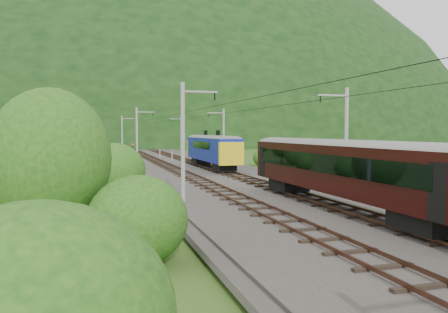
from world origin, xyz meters
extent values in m
plane|color=#274A17|center=(0.00, 0.00, 0.00)|extent=(600.00, 600.00, 0.00)
cube|color=#38332D|center=(0.00, 10.00, 0.15)|extent=(14.00, 220.00, 0.30)
cube|color=#543224|center=(-3.12, 10.00, 0.49)|extent=(0.08, 220.00, 0.15)
cube|color=#543224|center=(-1.68, 10.00, 0.49)|extent=(0.08, 220.00, 0.15)
cube|color=black|center=(-2.40, 10.00, 0.36)|extent=(2.40, 220.00, 0.12)
cube|color=#543224|center=(1.68, 10.00, 0.49)|extent=(0.08, 220.00, 0.15)
cube|color=#543224|center=(3.12, 10.00, 0.49)|extent=(0.08, 220.00, 0.15)
cube|color=black|center=(2.40, 10.00, 0.36)|extent=(2.40, 220.00, 0.12)
cylinder|color=gray|center=(-6.20, 0.00, 4.30)|extent=(0.28, 0.28, 8.00)
cube|color=gray|center=(-5.00, 0.00, 7.70)|extent=(2.40, 0.12, 0.12)
cylinder|color=black|center=(-4.00, 0.00, 7.40)|extent=(0.10, 0.10, 0.50)
cylinder|color=gray|center=(-6.20, 32.00, 4.30)|extent=(0.28, 0.28, 8.00)
cube|color=gray|center=(-5.00, 32.00, 7.70)|extent=(2.40, 0.12, 0.12)
cylinder|color=black|center=(-4.00, 32.00, 7.40)|extent=(0.10, 0.10, 0.50)
cylinder|color=gray|center=(-6.20, 64.00, 4.30)|extent=(0.28, 0.28, 8.00)
cube|color=gray|center=(-5.00, 64.00, 7.70)|extent=(2.40, 0.12, 0.12)
cylinder|color=black|center=(-4.00, 64.00, 7.40)|extent=(0.10, 0.10, 0.50)
cylinder|color=gray|center=(-6.20, 96.00, 4.30)|extent=(0.28, 0.28, 8.00)
cube|color=gray|center=(-5.00, 96.00, 7.70)|extent=(2.40, 0.12, 0.12)
cylinder|color=black|center=(-4.00, 96.00, 7.40)|extent=(0.10, 0.10, 0.50)
cylinder|color=gray|center=(-6.20, 128.00, 4.30)|extent=(0.28, 0.28, 8.00)
cube|color=gray|center=(-5.00, 128.00, 7.70)|extent=(2.40, 0.12, 0.12)
cylinder|color=black|center=(-4.00, 128.00, 7.40)|extent=(0.10, 0.10, 0.50)
cylinder|color=gray|center=(6.20, 0.00, 4.30)|extent=(0.28, 0.28, 8.00)
cube|color=gray|center=(5.00, 0.00, 7.70)|extent=(2.40, 0.12, 0.12)
cylinder|color=black|center=(4.00, 0.00, 7.40)|extent=(0.10, 0.10, 0.50)
cylinder|color=gray|center=(6.20, 32.00, 4.30)|extent=(0.28, 0.28, 8.00)
cube|color=gray|center=(5.00, 32.00, 7.70)|extent=(2.40, 0.12, 0.12)
cylinder|color=black|center=(4.00, 32.00, 7.40)|extent=(0.10, 0.10, 0.50)
cylinder|color=gray|center=(6.20, 64.00, 4.30)|extent=(0.28, 0.28, 8.00)
cube|color=gray|center=(5.00, 64.00, 7.70)|extent=(2.40, 0.12, 0.12)
cylinder|color=black|center=(4.00, 64.00, 7.40)|extent=(0.10, 0.10, 0.50)
cylinder|color=gray|center=(6.20, 96.00, 4.30)|extent=(0.28, 0.28, 8.00)
cube|color=gray|center=(5.00, 96.00, 7.70)|extent=(2.40, 0.12, 0.12)
cylinder|color=black|center=(4.00, 96.00, 7.40)|extent=(0.10, 0.10, 0.50)
cylinder|color=gray|center=(6.20, 128.00, 4.30)|extent=(0.28, 0.28, 8.00)
cube|color=gray|center=(5.00, 128.00, 7.70)|extent=(2.40, 0.12, 0.12)
cylinder|color=black|center=(4.00, 128.00, 7.40)|extent=(0.10, 0.10, 0.50)
cylinder|color=black|center=(-2.40, 10.00, 7.10)|extent=(0.03, 198.00, 0.03)
cylinder|color=black|center=(2.40, 10.00, 7.10)|extent=(0.03, 198.00, 0.03)
ellipsoid|color=black|center=(0.00, 260.00, 0.00)|extent=(504.00, 360.00, 244.00)
cube|color=black|center=(2.40, -5.37, 2.82)|extent=(2.72, 20.65, 2.82)
cylinder|color=gray|center=(2.40, -5.37, 4.09)|extent=(2.72, 20.55, 2.72)
cube|color=black|center=(1.02, -5.37, 3.16)|extent=(0.05, 18.18, 1.08)
cube|color=black|center=(3.78, -5.37, 3.16)|extent=(0.05, 18.18, 1.08)
cube|color=black|center=(2.40, -12.60, 0.99)|extent=(2.07, 3.00, 0.84)
cube|color=black|center=(2.40, 1.86, 0.99)|extent=(2.07, 3.00, 0.84)
cube|color=#132299|center=(2.40, 24.67, 2.82)|extent=(2.72, 16.90, 2.82)
cylinder|color=gray|center=(2.40, 24.67, 4.09)|extent=(2.72, 16.81, 2.72)
cube|color=black|center=(1.02, 24.67, 3.16)|extent=(0.05, 14.87, 1.08)
cube|color=black|center=(3.78, 24.67, 3.16)|extent=(0.05, 14.87, 1.08)
cube|color=black|center=(2.40, 18.76, 0.99)|extent=(2.07, 3.00, 0.84)
cube|color=black|center=(2.40, 30.58, 0.99)|extent=(2.07, 3.00, 0.84)
cube|color=gold|center=(2.40, 32.92, 2.64)|extent=(2.78, 0.50, 2.53)
cube|color=gold|center=(2.40, 16.42, 2.64)|extent=(2.78, 0.50, 2.53)
cube|color=black|center=(2.40, 27.67, 4.75)|extent=(0.08, 1.60, 0.84)
cylinder|color=red|center=(-0.61, 48.91, 1.05)|extent=(0.16, 0.16, 1.50)
cylinder|color=red|center=(0.42, 42.22, 1.01)|extent=(0.15, 0.15, 1.42)
cylinder|color=black|center=(-4.75, 56.39, 1.40)|extent=(0.15, 0.15, 2.19)
sphere|color=red|center=(-4.75, 56.39, 2.55)|extent=(0.26, 0.26, 0.26)
ellipsoid|color=#194B14|center=(-10.36, -12.10, 1.71)|extent=(3.80, 3.80, 3.42)
ellipsoid|color=#194B14|center=(-14.26, -3.35, 1.51)|extent=(3.36, 3.36, 3.03)
ellipsoid|color=#194B14|center=(-10.49, 4.65, 2.10)|extent=(4.67, 4.67, 4.20)
ellipsoid|color=#194B14|center=(-12.19, 12.73, 1.09)|extent=(2.42, 2.42, 2.18)
ellipsoid|color=#194B14|center=(-12.23, 22.44, 1.16)|extent=(2.57, 2.57, 2.32)
ellipsoid|color=#194B14|center=(-15.25, 31.37, 1.47)|extent=(3.26, 3.26, 2.93)
ellipsoid|color=#194B14|center=(-10.90, 42.21, 1.09)|extent=(2.42, 2.42, 2.18)
ellipsoid|color=#194B14|center=(-14.00, 48.14, 1.17)|extent=(2.61, 2.61, 2.35)
ellipsoid|color=#194B14|center=(-13.83, 57.99, 1.46)|extent=(3.24, 3.24, 2.92)
ellipsoid|color=#194B14|center=(-14.94, 68.52, 0.98)|extent=(2.17, 2.17, 1.95)
ellipsoid|color=#194B14|center=(-9.82, 75.80, 1.58)|extent=(3.51, 3.51, 3.16)
ellipsoid|color=#194B14|center=(-14.96, 85.19, 1.54)|extent=(3.42, 3.42, 3.08)
ellipsoid|color=#194B14|center=(-10.72, 94.41, 1.38)|extent=(3.08, 3.08, 2.77)
cylinder|color=black|center=(-13.57, -9.96, 1.84)|extent=(0.24, 0.24, 3.68)
ellipsoid|color=#194B14|center=(-13.57, -9.96, 3.95)|extent=(4.74, 4.74, 5.68)
cylinder|color=black|center=(-17.56, 15.68, 1.31)|extent=(0.24, 0.24, 2.63)
ellipsoid|color=#194B14|center=(-17.56, 15.68, 2.82)|extent=(3.38, 3.38, 4.06)
cylinder|color=black|center=(-14.99, 35.61, 1.47)|extent=(0.24, 0.24, 2.94)
ellipsoid|color=#194B14|center=(-14.99, 35.61, 3.15)|extent=(3.78, 3.78, 4.53)
cylinder|color=black|center=(-19.19, 54.10, 1.62)|extent=(0.24, 0.24, 3.25)
ellipsoid|color=#194B14|center=(-19.19, 54.10, 3.48)|extent=(4.18, 4.18, 5.01)
ellipsoid|color=#194B14|center=(12.30, 11.44, 0.83)|extent=(1.85, 1.85, 1.66)
ellipsoid|color=#194B14|center=(11.61, 30.96, 1.08)|extent=(2.39, 2.39, 2.15)
ellipsoid|color=#194B14|center=(9.52, 47.58, 1.12)|extent=(2.49, 2.49, 2.24)
ellipsoid|color=#194B14|center=(13.22, 62.25, 1.09)|extent=(2.43, 2.43, 2.19)
camera|label=1|loc=(-11.92, -28.60, 5.04)|focal=35.00mm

